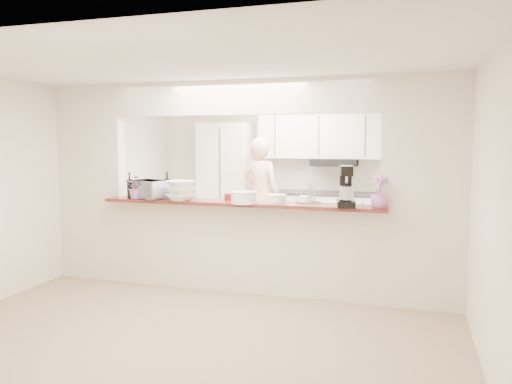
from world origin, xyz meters
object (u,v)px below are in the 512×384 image
at_px(refrigerator, 419,201).
at_px(stand_mixer, 346,188).
at_px(toaster_oven, 150,189).
at_px(person, 261,196).

relative_size(refrigerator, stand_mixer, 3.81).
distance_m(toaster_oven, stand_mixer, 2.40).
bearing_deg(stand_mixer, toaster_oven, 179.16).
height_order(stand_mixer, person, person).
distance_m(stand_mixer, person, 2.75).
bearing_deg(person, toaster_oven, 88.40).
distance_m(refrigerator, toaster_oven, 4.23).
bearing_deg(person, refrigerator, -147.96).
xyz_separation_m(refrigerator, stand_mixer, (-0.80, -2.79, 0.44)).
xyz_separation_m(refrigerator, person, (-2.41, -0.59, 0.07)).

